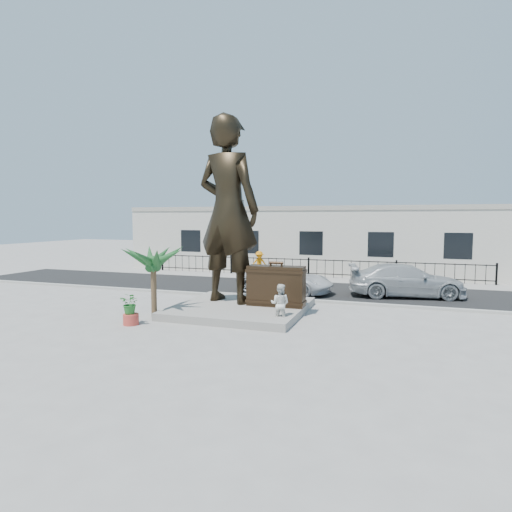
{
  "coord_description": "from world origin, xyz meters",
  "views": [
    {
      "loc": [
        5.7,
        -14.81,
        3.87
      ],
      "look_at": [
        0.0,
        2.0,
        2.3
      ],
      "focal_mm": 30.0,
      "sensor_mm": 36.0,
      "label": 1
    }
  ],
  "objects": [
    {
      "name": "shrub",
      "position": [
        -3.53,
        -1.79,
        0.79
      ],
      "size": [
        0.71,
        0.62,
        0.78
      ],
      "primitive_type": "imported",
      "rotation": [
        0.0,
        0.0,
        0.01
      ],
      "color": "#246F28",
      "rests_on": "planter"
    },
    {
      "name": "tourist",
      "position": [
        1.57,
        0.1,
        0.74
      ],
      "size": [
        0.72,
        0.56,
        1.48
      ],
      "primitive_type": "imported",
      "rotation": [
        0.0,
        0.0,
        3.14
      ],
      "color": "silver",
      "rests_on": "ground"
    },
    {
      "name": "statue",
      "position": [
        -1.24,
        1.98,
        4.21
      ],
      "size": [
        3.17,
        2.41,
        7.83
      ],
      "primitive_type": "imported",
      "rotation": [
        0.0,
        0.0,
        2.94
      ],
      "color": "black",
      "rests_on": "plinth"
    },
    {
      "name": "palm_tree",
      "position": [
        -3.41,
        -0.42,
        0.0
      ],
      "size": [
        1.8,
        1.8,
        3.2
      ],
      "primitive_type": null,
      "color": "#1B4A20",
      "rests_on": "ground"
    },
    {
      "name": "building",
      "position": [
        0.0,
        17.0,
        2.2
      ],
      "size": [
        28.0,
        7.0,
        4.4
      ],
      "primitive_type": "cube",
      "color": "silver",
      "rests_on": "ground"
    },
    {
      "name": "worker",
      "position": [
        -3.21,
        12.15,
        0.85
      ],
      "size": [
        1.23,
        0.99,
        1.66
      ],
      "primitive_type": "imported",
      "rotation": [
        0.0,
        0.0,
        0.4
      ],
      "color": "orange",
      "rests_on": "far_sidewalk"
    },
    {
      "name": "fence",
      "position": [
        0.0,
        12.8,
        0.6
      ],
      "size": [
        22.0,
        0.1,
        1.2
      ],
      "primitive_type": "cube",
      "color": "black",
      "rests_on": "ground"
    },
    {
      "name": "ground",
      "position": [
        0.0,
        0.0,
        0.0
      ],
      "size": [
        100.0,
        100.0,
        0.0
      ],
      "primitive_type": "plane",
      "color": "#9E9991",
      "rests_on": "ground"
    },
    {
      "name": "suitcase",
      "position": [
        0.94,
        1.78,
        1.12
      ],
      "size": [
        2.34,
        0.77,
        1.64
      ],
      "primitive_type": "cube",
      "rotation": [
        0.0,
        0.0,
        0.01
      ],
      "color": "black",
      "rests_on": "plinth"
    },
    {
      "name": "plinth",
      "position": [
        -0.5,
        1.5,
        0.15
      ],
      "size": [
        5.2,
        5.2,
        0.3
      ],
      "primitive_type": "cube",
      "color": "gray",
      "rests_on": "ground"
    },
    {
      "name": "car_white",
      "position": [
        0.14,
        6.53,
        0.68
      ],
      "size": [
        5.17,
        3.04,
        1.35
      ],
      "primitive_type": "imported",
      "rotation": [
        0.0,
        0.0,
        1.4
      ],
      "color": "silver",
      "rests_on": "street"
    },
    {
      "name": "curb",
      "position": [
        0.0,
        4.5,
        0.06
      ],
      "size": [
        40.0,
        0.25,
        0.12
      ],
      "primitive_type": "cube",
      "color": "#A5A399",
      "rests_on": "ground"
    },
    {
      "name": "far_sidewalk",
      "position": [
        0.0,
        12.0,
        0.01
      ],
      "size": [
        40.0,
        2.5,
        0.02
      ],
      "primitive_type": "cube",
      "color": "#9E9991",
      "rests_on": "ground"
    },
    {
      "name": "planter",
      "position": [
        -3.53,
        -1.79,
        0.2
      ],
      "size": [
        0.56,
        0.56,
        0.4
      ],
      "primitive_type": "cylinder",
      "color": "#C03E33",
      "rests_on": "ground"
    },
    {
      "name": "street",
      "position": [
        0.0,
        8.0,
        0.01
      ],
      "size": [
        40.0,
        7.0,
        0.01
      ],
      "primitive_type": "cube",
      "color": "black",
      "rests_on": "ground"
    },
    {
      "name": "car_silver",
      "position": [
        6.03,
        7.35,
        0.81
      ],
      "size": [
        5.85,
        3.26,
        1.6
      ],
      "primitive_type": "imported",
      "rotation": [
        0.0,
        0.0,
        1.76
      ],
      "color": "#A5A9AA",
      "rests_on": "street"
    }
  ]
}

